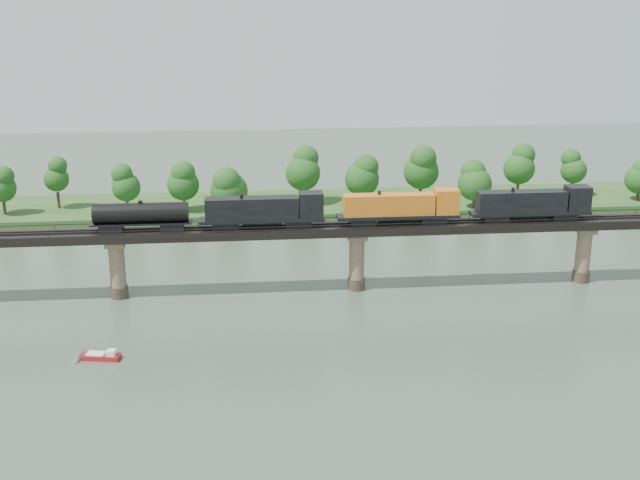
{
  "coord_description": "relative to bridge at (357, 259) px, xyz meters",
  "views": [
    {
      "loc": [
        -18.88,
        -97.96,
        48.8
      ],
      "look_at": [
        -6.28,
        30.0,
        9.0
      ],
      "focal_mm": 45.0,
      "sensor_mm": 36.0,
      "label": 1
    }
  ],
  "objects": [
    {
      "name": "bridge",
      "position": [
        0.0,
        0.0,
        0.0
      ],
      "size": [
        236.0,
        30.0,
        11.5
      ],
      "color": "#473A2D",
      "rests_on": "ground"
    },
    {
      "name": "far_bank",
      "position": [
        0.0,
        55.0,
        -4.66
      ],
      "size": [
        300.0,
        24.0,
        1.6
      ],
      "primitive_type": "cube",
      "color": "#26481D",
      "rests_on": "ground"
    },
    {
      "name": "far_treeline",
      "position": [
        -8.21,
        50.52,
        3.37
      ],
      "size": [
        289.06,
        17.54,
        13.6
      ],
      "color": "#382619",
      "rests_on": "far_bank"
    },
    {
      "name": "motorboat",
      "position": [
        -39.07,
        -23.91,
        -4.97
      ],
      "size": [
        5.34,
        2.83,
        1.42
      ],
      "rotation": [
        0.0,
        0.0,
        -0.21
      ],
      "color": "maroon",
      "rests_on": "ground"
    },
    {
      "name": "ground",
      "position": [
        0.0,
        -30.0,
        -5.46
      ],
      "size": [
        400.0,
        400.0,
        0.0
      ],
      "primitive_type": "plane",
      "color": "#354437",
      "rests_on": "ground"
    },
    {
      "name": "bridge_superstructure",
      "position": [
        0.0,
        0.0,
        6.33
      ],
      "size": [
        220.0,
        4.9,
        0.75
      ],
      "color": "black",
      "rests_on": "bridge"
    },
    {
      "name": "freight_train",
      "position": [
        -0.52,
        0.0,
        8.8
      ],
      "size": [
        83.87,
        3.27,
        5.77
      ],
      "color": "black",
      "rests_on": "bridge"
    }
  ]
}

